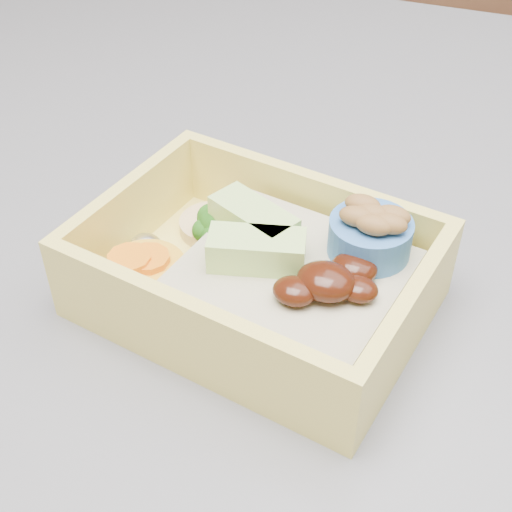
% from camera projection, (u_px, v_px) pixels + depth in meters
% --- Properties ---
extents(bento_box, '(0.19, 0.16, 0.06)m').
position_uv_depth(bento_box, '(267.00, 274.00, 0.37)').
color(bento_box, '#EEDA62').
rests_on(bento_box, island).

